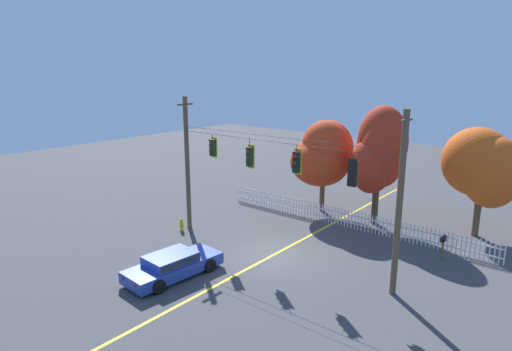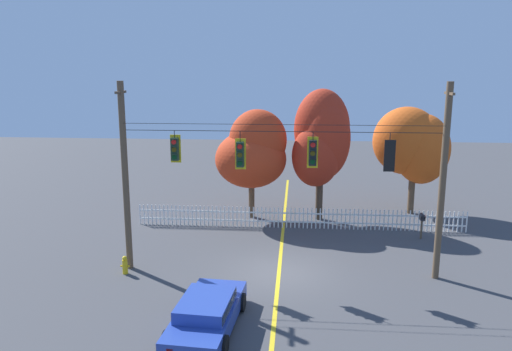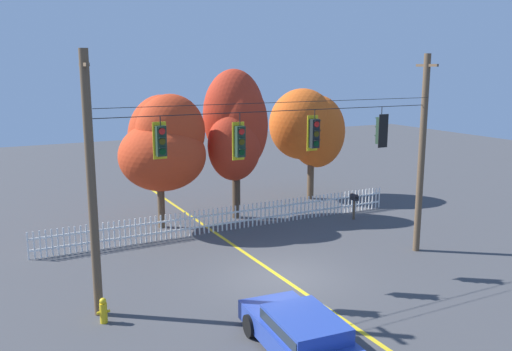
{
  "view_description": "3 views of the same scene",
  "coord_description": "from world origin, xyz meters",
  "px_view_note": "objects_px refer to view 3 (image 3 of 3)",
  "views": [
    {
      "loc": [
        12.68,
        -17.06,
        9.41
      ],
      "look_at": [
        -0.89,
        -0.35,
        4.19
      ],
      "focal_mm": 30.81,
      "sensor_mm": 36.0,
      "label": 1
    },
    {
      "loc": [
        0.67,
        -19.77,
        8.37
      ],
      "look_at": [
        -0.98,
        0.2,
        4.11
      ],
      "focal_mm": 35.22,
      "sensor_mm": 36.0,
      "label": 2
    },
    {
      "loc": [
        -9.2,
        -15.84,
        7.39
      ],
      "look_at": [
        -0.9,
        0.22,
        3.77
      ],
      "focal_mm": 38.0,
      "sensor_mm": 36.0,
      "label": 3
    }
  ],
  "objects_px": {
    "traffic_signal_northbound_primary": "(314,133)",
    "fire_hydrant": "(103,311)",
    "traffic_signal_southbound_primary": "(240,141)",
    "autumn_oak_far_east": "(309,128)",
    "parked_car": "(303,334)",
    "autumn_maple_near_fence": "(165,144)",
    "roadside_mailbox": "(354,199)",
    "autumn_maple_mid": "(236,126)",
    "traffic_signal_westbound_side": "(381,130)",
    "traffic_signal_eastbound_side": "(161,141)"
  },
  "relations": [
    {
      "from": "autumn_maple_mid",
      "to": "roadside_mailbox",
      "type": "xyz_separation_m",
      "value": [
        4.95,
        -3.06,
        -3.54
      ]
    },
    {
      "from": "traffic_signal_eastbound_side",
      "to": "autumn_maple_mid",
      "type": "xyz_separation_m",
      "value": [
        6.29,
        7.96,
        -0.6
      ]
    },
    {
      "from": "traffic_signal_westbound_side",
      "to": "autumn_maple_mid",
      "type": "relative_size",
      "value": 0.21
    },
    {
      "from": "traffic_signal_eastbound_side",
      "to": "traffic_signal_northbound_primary",
      "type": "distance_m",
      "value": 5.56
    },
    {
      "from": "traffic_signal_eastbound_side",
      "to": "traffic_signal_westbound_side",
      "type": "height_order",
      "value": "same"
    },
    {
      "from": "autumn_oak_far_east",
      "to": "roadside_mailbox",
      "type": "xyz_separation_m",
      "value": [
        -0.44,
        -4.9,
        -3.01
      ]
    },
    {
      "from": "autumn_oak_far_east",
      "to": "traffic_signal_southbound_primary",
      "type": "bearing_deg",
      "value": -132.63
    },
    {
      "from": "traffic_signal_southbound_primary",
      "to": "autumn_oak_far_east",
      "type": "bearing_deg",
      "value": 47.37
    },
    {
      "from": "autumn_maple_near_fence",
      "to": "parked_car",
      "type": "bearing_deg",
      "value": -92.17
    },
    {
      "from": "traffic_signal_northbound_primary",
      "to": "autumn_maple_near_fence",
      "type": "height_order",
      "value": "autumn_maple_near_fence"
    },
    {
      "from": "traffic_signal_northbound_primary",
      "to": "parked_car",
      "type": "height_order",
      "value": "traffic_signal_northbound_primary"
    },
    {
      "from": "autumn_maple_mid",
      "to": "roadside_mailbox",
      "type": "bearing_deg",
      "value": -31.77
    },
    {
      "from": "autumn_maple_near_fence",
      "to": "roadside_mailbox",
      "type": "height_order",
      "value": "autumn_maple_near_fence"
    },
    {
      "from": "fire_hydrant",
      "to": "parked_car",
      "type": "bearing_deg",
      "value": -45.31
    },
    {
      "from": "traffic_signal_southbound_primary",
      "to": "parked_car",
      "type": "distance_m",
      "value": 6.63
    },
    {
      "from": "parked_car",
      "to": "traffic_signal_northbound_primary",
      "type": "bearing_deg",
      "value": 54.83
    },
    {
      "from": "autumn_oak_far_east",
      "to": "parked_car",
      "type": "bearing_deg",
      "value": -123.09
    },
    {
      "from": "traffic_signal_northbound_primary",
      "to": "autumn_oak_far_east",
      "type": "height_order",
      "value": "autumn_oak_far_east"
    },
    {
      "from": "traffic_signal_northbound_primary",
      "to": "autumn_oak_far_east",
      "type": "relative_size",
      "value": 0.23
    },
    {
      "from": "autumn_maple_mid",
      "to": "fire_hydrant",
      "type": "xyz_separation_m",
      "value": [
        -8.41,
        -8.61,
        -4.21
      ]
    },
    {
      "from": "traffic_signal_northbound_primary",
      "to": "fire_hydrant",
      "type": "xyz_separation_m",
      "value": [
        -7.68,
        -0.65,
        -4.74
      ]
    },
    {
      "from": "parked_car",
      "to": "traffic_signal_westbound_side",
      "type": "bearing_deg",
      "value": 37.22
    },
    {
      "from": "autumn_oak_far_east",
      "to": "traffic_signal_westbound_side",
      "type": "bearing_deg",
      "value": -107.72
    },
    {
      "from": "autumn_oak_far_east",
      "to": "fire_hydrant",
      "type": "distance_m",
      "value": 17.7
    },
    {
      "from": "autumn_maple_near_fence",
      "to": "autumn_maple_mid",
      "type": "relative_size",
      "value": 0.85
    },
    {
      "from": "autumn_maple_mid",
      "to": "autumn_oak_far_east",
      "type": "xyz_separation_m",
      "value": [
        5.39,
        1.83,
        -0.53
      ]
    },
    {
      "from": "traffic_signal_southbound_primary",
      "to": "autumn_maple_mid",
      "type": "distance_m",
      "value": 8.76
    },
    {
      "from": "fire_hydrant",
      "to": "autumn_maple_near_fence",
      "type": "bearing_deg",
      "value": 60.75
    },
    {
      "from": "autumn_maple_near_fence",
      "to": "roadside_mailbox",
      "type": "distance_m",
      "value": 9.58
    },
    {
      "from": "traffic_signal_westbound_side",
      "to": "parked_car",
      "type": "bearing_deg",
      "value": -142.78
    },
    {
      "from": "traffic_signal_westbound_side",
      "to": "traffic_signal_northbound_primary",
      "type": "bearing_deg",
      "value": 179.61
    },
    {
      "from": "traffic_signal_southbound_primary",
      "to": "autumn_oak_far_east",
      "type": "xyz_separation_m",
      "value": [
        9.02,
        9.79,
        -0.95
      ]
    },
    {
      "from": "traffic_signal_eastbound_side",
      "to": "roadside_mailbox",
      "type": "bearing_deg",
      "value": 23.55
    },
    {
      "from": "traffic_signal_southbound_primary",
      "to": "autumn_maple_near_fence",
      "type": "relative_size",
      "value": 0.25
    },
    {
      "from": "autumn_maple_mid",
      "to": "autumn_oak_far_east",
      "type": "height_order",
      "value": "autumn_maple_mid"
    },
    {
      "from": "traffic_signal_southbound_primary",
      "to": "autumn_maple_near_fence",
      "type": "distance_m",
      "value": 7.8
    },
    {
      "from": "autumn_maple_mid",
      "to": "traffic_signal_northbound_primary",
      "type": "bearing_deg",
      "value": -95.23
    },
    {
      "from": "fire_hydrant",
      "to": "roadside_mailbox",
      "type": "bearing_deg",
      "value": 22.56
    },
    {
      "from": "traffic_signal_southbound_primary",
      "to": "parked_car",
      "type": "relative_size",
      "value": 0.33
    },
    {
      "from": "traffic_signal_northbound_primary",
      "to": "autumn_maple_mid",
      "type": "bearing_deg",
      "value": 84.77
    },
    {
      "from": "traffic_signal_eastbound_side",
      "to": "fire_hydrant",
      "type": "xyz_separation_m",
      "value": [
        -2.12,
        -0.65,
        -4.81
      ]
    },
    {
      "from": "parked_car",
      "to": "fire_hydrant",
      "type": "height_order",
      "value": "parked_car"
    },
    {
      "from": "traffic_signal_southbound_primary",
      "to": "roadside_mailbox",
      "type": "relative_size",
      "value": 1.22
    },
    {
      "from": "traffic_signal_northbound_primary",
      "to": "traffic_signal_westbound_side",
      "type": "xyz_separation_m",
      "value": [
        2.98,
        -0.02,
        -0.05
      ]
    },
    {
      "from": "parked_car",
      "to": "fire_hydrant",
      "type": "xyz_separation_m",
      "value": [
        -4.22,
        4.26,
        -0.22
      ]
    },
    {
      "from": "traffic_signal_northbound_primary",
      "to": "fire_hydrant",
      "type": "relative_size",
      "value": 1.89
    },
    {
      "from": "traffic_signal_southbound_primary",
      "to": "fire_hydrant",
      "type": "relative_size",
      "value": 2.02
    },
    {
      "from": "traffic_signal_southbound_primary",
      "to": "autumn_maple_near_fence",
      "type": "height_order",
      "value": "autumn_maple_near_fence"
    },
    {
      "from": "autumn_maple_near_fence",
      "to": "autumn_oak_far_east",
      "type": "height_order",
      "value": "autumn_oak_far_east"
    },
    {
      "from": "autumn_oak_far_east",
      "to": "fire_hydrant",
      "type": "bearing_deg",
      "value": -142.88
    }
  ]
}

